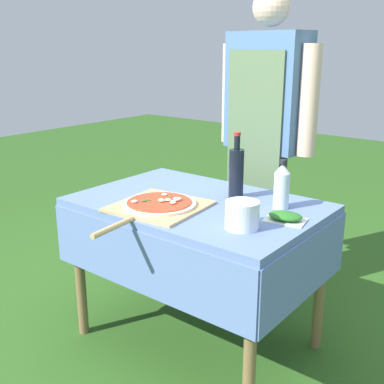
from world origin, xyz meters
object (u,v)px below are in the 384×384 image
at_px(pizza_on_peel, 158,205).
at_px(oil_bottle, 236,172).
at_px(person_cook, 266,122).
at_px(herb_container, 285,217).
at_px(mixing_tub, 242,215).
at_px(water_bottle, 282,186).
at_px(prep_table, 197,222).

xyz_separation_m(pizza_on_peel, oil_bottle, (0.19, 0.35, 0.11)).
xyz_separation_m(person_cook, pizza_on_peel, (-0.02, -0.89, -0.27)).
height_order(person_cook, oil_bottle, person_cook).
xyz_separation_m(herb_container, mixing_tub, (-0.10, -0.18, 0.04)).
relative_size(water_bottle, herb_container, 1.19).
xyz_separation_m(water_bottle, mixing_tub, (-0.00, -0.32, -0.05)).
distance_m(oil_bottle, mixing_tub, 0.41).
xyz_separation_m(prep_table, person_cook, (-0.06, 0.71, 0.39)).
bearing_deg(oil_bottle, water_bottle, -1.06).
bearing_deg(person_cook, oil_bottle, 115.08).
xyz_separation_m(person_cook, mixing_tub, (0.41, -0.87, -0.23)).
bearing_deg(water_bottle, oil_bottle, 178.94).
bearing_deg(herb_container, water_bottle, 124.89).
bearing_deg(person_cook, herb_container, 134.39).
distance_m(herb_container, mixing_tub, 0.21).
relative_size(pizza_on_peel, water_bottle, 2.86).
distance_m(pizza_on_peel, mixing_tub, 0.43).
xyz_separation_m(oil_bottle, mixing_tub, (0.24, -0.32, -0.07)).
distance_m(person_cook, oil_bottle, 0.59).
bearing_deg(mixing_tub, prep_table, 155.24).
height_order(prep_table, herb_container, herb_container).
relative_size(water_bottle, mixing_tub, 1.62).
relative_size(prep_table, herb_container, 6.11).
bearing_deg(oil_bottle, pizza_on_peel, -118.13).
bearing_deg(person_cook, water_bottle, 134.72).
relative_size(person_cook, oil_bottle, 5.48).
height_order(prep_table, pizza_on_peel, pizza_on_peel).
xyz_separation_m(pizza_on_peel, mixing_tub, (0.43, 0.03, 0.04)).
distance_m(water_bottle, mixing_tub, 0.32).
bearing_deg(prep_table, herb_container, 2.55).
xyz_separation_m(pizza_on_peel, herb_container, (0.52, 0.21, 0.01)).
xyz_separation_m(person_cook, herb_container, (0.50, -0.69, -0.26)).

